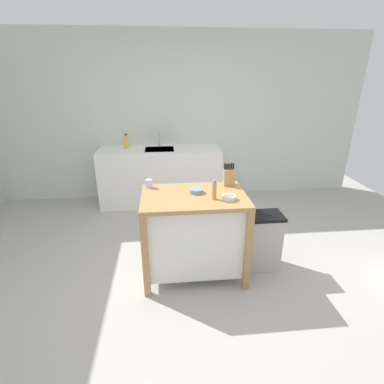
% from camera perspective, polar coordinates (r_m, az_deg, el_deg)
% --- Properties ---
extents(ground_plane, '(6.99, 6.99, 0.00)m').
position_cam_1_polar(ground_plane, '(3.11, 0.70, -17.20)').
color(ground_plane, '#ADA8A0').
rests_on(ground_plane, ground).
extents(wall_back, '(5.99, 0.10, 2.60)m').
position_cam_1_polar(wall_back, '(4.85, -2.41, 14.19)').
color(wall_back, silver).
rests_on(wall_back, ground).
extents(kitchen_island, '(1.01, 0.68, 0.89)m').
position_cam_1_polar(kitchen_island, '(2.97, 0.38, -7.60)').
color(kitchen_island, '#AD7F4C').
rests_on(kitchen_island, ground).
extents(knife_block, '(0.11, 0.09, 0.24)m').
position_cam_1_polar(knife_block, '(3.04, 7.21, 3.03)').
color(knife_block, tan).
rests_on(knife_block, kitchen_island).
extents(bowl_ceramic_wide, '(0.14, 0.14, 0.04)m').
position_cam_1_polar(bowl_ceramic_wide, '(2.84, 0.81, 0.30)').
color(bowl_ceramic_wide, gray).
rests_on(bowl_ceramic_wide, kitchen_island).
extents(bowl_ceramic_small, '(0.13, 0.13, 0.04)m').
position_cam_1_polar(bowl_ceramic_small, '(2.70, 7.25, -1.05)').
color(bowl_ceramic_small, silver).
rests_on(bowl_ceramic_small, kitchen_island).
extents(drinking_cup, '(0.07, 0.07, 0.09)m').
position_cam_1_polar(drinking_cup, '(2.99, -8.47, 1.65)').
color(drinking_cup, silver).
rests_on(drinking_cup, kitchen_island).
extents(pepper_grinder, '(0.04, 0.04, 0.19)m').
position_cam_1_polar(pepper_grinder, '(2.68, 4.38, 0.44)').
color(pepper_grinder, tan).
rests_on(pepper_grinder, kitchen_island).
extents(trash_bin, '(0.36, 0.28, 0.63)m').
position_cam_1_polar(trash_bin, '(3.24, 13.75, -9.26)').
color(trash_bin, '#B7B2A8').
rests_on(trash_bin, ground).
extents(sink_counter, '(1.88, 0.60, 0.90)m').
position_cam_1_polar(sink_counter, '(4.70, -6.18, 3.13)').
color(sink_counter, white).
rests_on(sink_counter, ground).
extents(sink_faucet, '(0.02, 0.02, 0.22)m').
position_cam_1_polar(sink_faucet, '(4.68, -6.45, 10.14)').
color(sink_faucet, '#B7BCC1').
rests_on(sink_faucet, sink_counter).
extents(bottle_hand_soap, '(0.06, 0.06, 0.22)m').
position_cam_1_polar(bottle_hand_soap, '(4.69, -12.75, 9.67)').
color(bottle_hand_soap, yellow).
rests_on(bottle_hand_soap, sink_counter).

